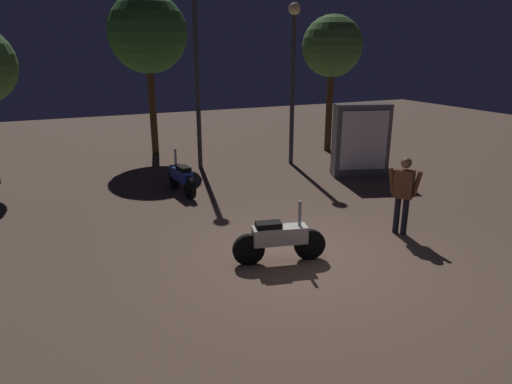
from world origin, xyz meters
TOP-DOWN VIEW (x-y plane):
  - ground_plane at (0.00, 0.00)m, footprint 40.00×40.00m
  - motorcycle_white_foreground at (-0.52, 0.04)m, footprint 1.64×0.51m
  - motorcycle_blue_parked_left at (-1.01, 4.60)m, footprint 0.40×1.66m
  - person_rider_beside at (2.29, 0.17)m, footprint 0.45×0.59m
  - streetlamp_near at (3.09, 6.23)m, footprint 0.36×0.36m
  - streetlamp_far at (0.24, 7.00)m, footprint 0.36×0.36m
  - tree_center_bg at (-0.63, 9.54)m, footprint 2.62×2.62m
  - tree_right_bg at (5.26, 7.42)m, footprint 2.09×2.09m
  - kiosk_billboard at (4.21, 4.10)m, footprint 1.68×0.97m

SIDE VIEW (x-z plane):
  - ground_plane at x=0.00m, z-range 0.00..0.00m
  - motorcycle_white_foreground at x=-0.52m, z-range -0.12..0.99m
  - motorcycle_blue_parked_left at x=-1.01m, z-range -0.12..0.99m
  - person_rider_beside at x=2.29m, z-range 0.15..1.73m
  - kiosk_billboard at x=4.21m, z-range 0.00..2.10m
  - streetlamp_near at x=3.09m, z-range 0.67..5.56m
  - streetlamp_far at x=0.24m, z-range 0.71..6.34m
  - tree_right_bg at x=5.26m, z-range 1.27..5.99m
  - tree_center_bg at x=-0.63m, z-range 1.36..6.75m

